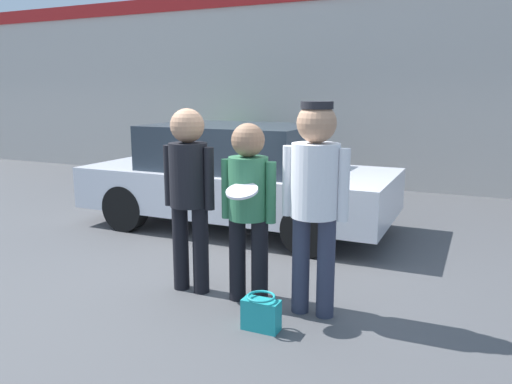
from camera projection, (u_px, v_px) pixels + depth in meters
The scene contains 8 objects.
ground_plane at pixel (233, 282), 4.97m from camera, with size 56.00×56.00×0.00m, color #4C4C4F.
storefront_building at pixel (365, 86), 9.59m from camera, with size 24.00×0.22×3.89m.
person_left at pixel (189, 184), 4.58m from camera, with size 0.52×0.35×1.72m.
person_middle_with_frisbee at pixel (248, 199), 4.34m from camera, with size 0.52×0.56×1.60m.
person_right at pixel (315, 188), 4.06m from camera, with size 0.56×0.39×1.79m.
parked_car_near at pixel (237, 176), 6.91m from camera, with size 4.21×1.87×1.42m.
shrub at pixel (229, 153), 10.16m from camera, with size 1.26×1.26×1.26m.
handbag at pixel (261, 313), 3.95m from camera, with size 0.30×0.23×0.29m.
Camera 1 is at (2.16, -4.18, 1.87)m, focal length 35.00 mm.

